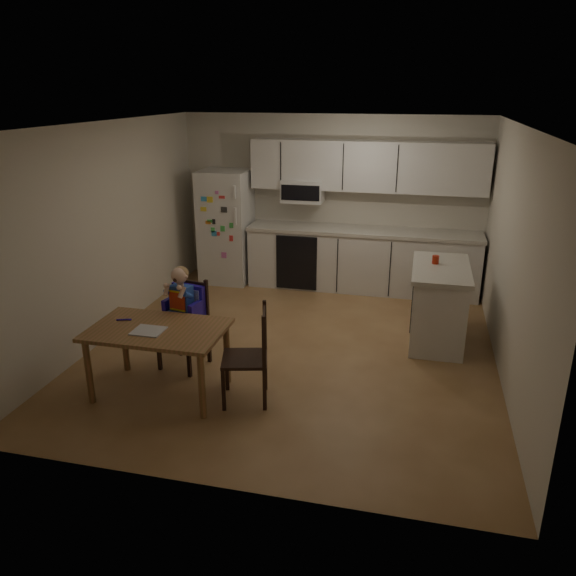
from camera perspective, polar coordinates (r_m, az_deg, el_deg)
The scene contains 10 objects.
room at distance 6.58m, azimuth 1.55°, elevation 5.61°, with size 4.52×5.01×2.51m.
refrigerator at distance 8.65m, azimuth -6.29°, elevation 6.22°, with size 0.72×0.70×1.70m, color silver.
kitchen_run at distance 8.28m, azimuth 7.48°, elevation 5.76°, with size 3.37×0.62×2.15m.
kitchen_island at distance 6.81m, azimuth 15.01°, elevation -1.54°, with size 0.65×1.23×0.91m.
red_cup at distance 6.77m, azimuth 14.76°, elevation 2.81°, with size 0.08×0.08×0.10m, color red.
dining_table at distance 5.54m, azimuth -13.07°, elevation -4.86°, with size 1.28×0.82×0.69m.
napkin at distance 5.45m, azimuth -14.00°, elevation -4.24°, with size 0.29×0.25×0.01m, color #B8B8BD.
toddler_spoon at distance 5.76m, azimuth -16.44°, elevation -3.10°, with size 0.02×0.02×0.12m, color #2817AF.
chair_booster at distance 6.02m, azimuth -10.51°, elevation -1.83°, with size 0.50×0.50×1.12m.
chair_side at distance 5.30m, azimuth -3.43°, elevation -6.21°, with size 0.51×0.51×0.95m.
Camera 1 is at (1.31, -5.77, 2.85)m, focal length 35.00 mm.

